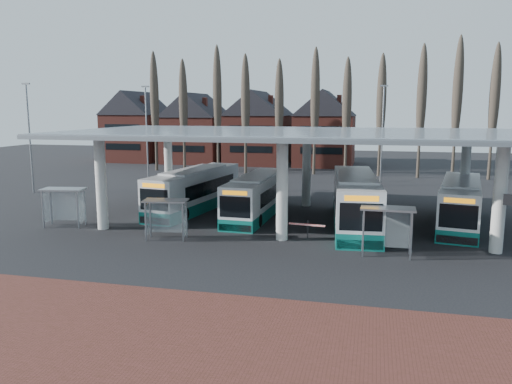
% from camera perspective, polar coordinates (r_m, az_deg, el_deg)
% --- Properties ---
extents(ground, '(140.00, 140.00, 0.00)m').
position_cam_1_polar(ground, '(28.08, 2.02, -6.73)').
color(ground, black).
rests_on(ground, ground).
extents(brick_strip, '(70.00, 10.00, 0.03)m').
position_cam_1_polar(brick_strip, '(17.26, -6.25, -17.57)').
color(brick_strip, brown).
rests_on(brick_strip, ground).
extents(station_canopy, '(32.00, 16.00, 6.34)m').
position_cam_1_polar(station_canopy, '(34.91, 4.68, 5.92)').
color(station_canopy, silver).
rests_on(station_canopy, ground).
extents(poplar_row, '(45.10, 1.10, 14.50)m').
position_cam_1_polar(poplar_row, '(59.68, 8.43, 10.30)').
color(poplar_row, '#473D33').
rests_on(poplar_row, ground).
extents(townhouse_row, '(36.80, 10.30, 12.25)m').
position_cam_1_polar(townhouse_row, '(73.54, -3.29, 8.01)').
color(townhouse_row, maroon).
rests_on(townhouse_row, ground).
extents(lamp_post_a, '(0.80, 0.16, 10.17)m').
position_cam_1_polar(lamp_post_a, '(53.80, -12.37, 6.62)').
color(lamp_post_a, slate).
rests_on(lamp_post_a, ground).
extents(lamp_post_b, '(0.80, 0.16, 10.17)m').
position_cam_1_polar(lamp_post_b, '(52.51, 14.23, 6.48)').
color(lamp_post_b, slate).
rests_on(lamp_post_b, ground).
extents(lamp_post_d, '(0.80, 0.16, 10.17)m').
position_cam_1_polar(lamp_post_d, '(51.18, -24.46, 5.85)').
color(lamp_post_d, slate).
rests_on(lamp_post_d, ground).
extents(bus_0, '(4.02, 11.88, 3.24)m').
position_cam_1_polar(bus_0, '(39.27, -6.97, 0.17)').
color(bus_0, white).
rests_on(bus_0, ground).
extents(bus_1, '(2.68, 11.01, 3.04)m').
position_cam_1_polar(bus_1, '(36.91, 0.16, -0.50)').
color(bus_1, white).
rests_on(bus_1, ground).
extents(bus_2, '(3.81, 12.79, 3.50)m').
position_cam_1_polar(bus_2, '(34.42, 11.25, -1.05)').
color(bus_2, white).
rests_on(bus_2, ground).
extents(bus_3, '(4.27, 11.44, 3.11)m').
position_cam_1_polar(bus_3, '(36.55, 22.29, -1.27)').
color(bus_3, white).
rests_on(bus_3, ground).
extents(shelter_0, '(2.97, 1.82, 2.59)m').
position_cam_1_polar(shelter_0, '(35.89, -21.04, -0.70)').
color(shelter_0, gray).
rests_on(shelter_0, ground).
extents(shelter_1, '(2.81, 1.73, 2.44)m').
position_cam_1_polar(shelter_1, '(30.71, -10.19, -2.05)').
color(shelter_1, gray).
rests_on(shelter_1, ground).
extents(shelter_2, '(2.89, 1.50, 2.65)m').
position_cam_1_polar(shelter_2, '(27.79, 14.80, -3.13)').
color(shelter_2, gray).
rests_on(shelter_2, ground).
extents(barrier, '(2.22, 0.72, 1.11)m').
position_cam_1_polar(barrier, '(30.33, 5.85, -3.86)').
color(barrier, black).
rests_on(barrier, ground).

